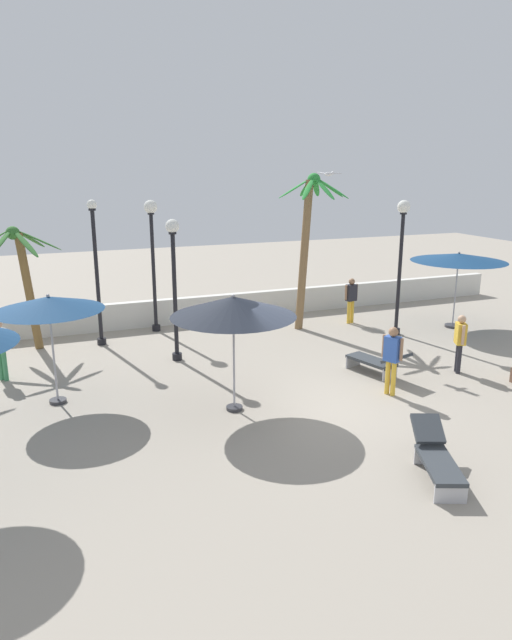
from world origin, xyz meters
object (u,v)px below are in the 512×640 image
(lounge_chair_1, at_px, (436,456))
(lamp_post_2, at_px, (97,269))
(lamp_post_0, at_px, (152,244))
(guest_3, at_px, (460,338))
(lamp_post_1, at_px, (174,273))
(patio_umbrella_1, at_px, (233,307))
(patio_umbrella_0, at_px, (459,258))
(palm_tree_0, at_px, (307,231))
(guest_2, at_px, (0,344))
(lounge_chair_0, at_px, (378,361))
(patio_umbrella_2, at_px, (49,304))
(palm_tree_1, at_px, (23,269))
(guest_0, at_px, (351,296))
(guest_1, at_px, (392,354))
(seagull_0, at_px, (329,174))
(lamp_post_3, at_px, (401,247))

(lounge_chair_1, bearing_deg, lamp_post_2, 114.32)
(lamp_post_0, xyz_separation_m, lounge_chair_1, (2.75, -11.27, -2.57))
(guest_3, bearing_deg, lamp_post_1, 150.95)
(patio_umbrella_1, bearing_deg, patio_umbrella_0, 22.27)
(palm_tree_0, relative_size, lamp_post_1, 1.29)
(patio_umbrella_1, distance_m, guest_2, 6.58)
(lounge_chair_0, bearing_deg, patio_umbrella_2, 171.62)
(palm_tree_1, relative_size, lamp_post_1, 0.93)
(palm_tree_0, relative_size, guest_0, 3.21)
(palm_tree_1, relative_size, guest_3, 2.34)
(lamp_post_2, xyz_separation_m, lounge_chair_0, (6.57, -5.53, -1.99))
(patio_umbrella_0, relative_size, lamp_post_1, 0.79)
(patio_umbrella_1, relative_size, lamp_post_1, 0.69)
(lamp_post_0, xyz_separation_m, guest_2, (-4.70, -3.18, -1.98))
(lamp_post_1, bearing_deg, patio_umbrella_0, -0.38)
(patio_umbrella_2, height_order, lamp_post_0, lamp_post_0)
(patio_umbrella_1, bearing_deg, guest_1, -8.02)
(lamp_post_0, relative_size, guest_1, 2.55)
(patio_umbrella_0, xyz_separation_m, guest_3, (-2.96, -3.75, -1.46))
(palm_tree_0, height_order, seagull_0, seagull_0)
(patio_umbrella_1, height_order, guest_3, patio_umbrella_1)
(patio_umbrella_2, xyz_separation_m, guest_2, (-1.24, 2.07, -1.42))
(lamp_post_3, distance_m, guest_1, 5.75)
(patio_umbrella_2, distance_m, seagull_0, 9.06)
(patio_umbrella_2, xyz_separation_m, guest_3, (10.26, -1.80, -1.44))
(patio_umbrella_1, distance_m, lamp_post_0, 7.20)
(lamp_post_2, bearing_deg, guest_3, -35.10)
(lounge_chair_0, xyz_separation_m, guest_3, (2.16, -0.61, 0.57))
(patio_umbrella_1, height_order, guest_0, patio_umbrella_1)
(guest_2, bearing_deg, patio_umbrella_2, -59.14)
(patio_umbrella_1, xyz_separation_m, lounge_chair_1, (2.43, -4.10, -2.05))
(patio_umbrella_1, xyz_separation_m, lamp_post_3, (7.07, 3.84, 0.47))
(patio_umbrella_1, bearing_deg, guest_2, 141.55)
(lamp_post_1, bearing_deg, palm_tree_0, 19.11)
(lamp_post_0, height_order, lamp_post_1, lamp_post_0)
(guest_1, bearing_deg, palm_tree_1, 139.09)
(lounge_chair_1, distance_m, guest_0, 10.50)
(patio_umbrella_0, bearing_deg, lounge_chair_1, -131.36)
(patio_umbrella_2, bearing_deg, lamp_post_1, 30.68)
(lamp_post_3, bearing_deg, lounge_chair_0, -131.32)
(guest_3, bearing_deg, guest_2, 161.39)
(lounge_chair_1, relative_size, seagull_0, 2.02)
(lamp_post_2, relative_size, lounge_chair_0, 2.33)
(lamp_post_2, xyz_separation_m, guest_0, (8.61, -0.63, -1.41))
(guest_2, distance_m, guest_3, 12.14)
(patio_umbrella_0, height_order, guest_0, patio_umbrella_0)
(patio_umbrella_0, relative_size, lamp_post_2, 0.71)
(patio_umbrella_0, distance_m, palm_tree_0, 5.25)
(palm_tree_0, xyz_separation_m, guest_1, (-0.73, -6.20, -2.30))
(guest_1, bearing_deg, lounge_chair_0, 69.94)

